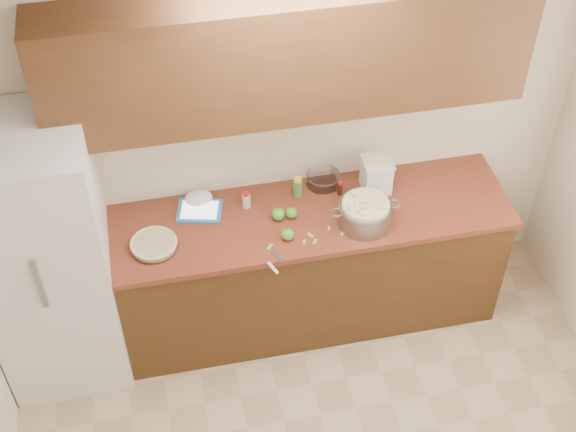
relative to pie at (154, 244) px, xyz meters
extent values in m
plane|color=white|center=(0.84, -1.39, 1.66)|extent=(3.60, 3.60, 0.00)
plane|color=beige|center=(0.84, 0.41, 0.36)|extent=(3.60, 0.00, 3.60)
cube|color=#472C14|center=(0.84, 0.08, -0.50)|extent=(2.60, 0.65, 0.88)
cube|color=brown|center=(0.84, 0.08, -0.04)|extent=(2.64, 0.68, 0.04)
cube|color=#533219|center=(0.84, 0.24, 1.01)|extent=(2.60, 0.34, 0.70)
cube|color=silver|center=(-0.60, 0.05, -0.04)|extent=(0.70, 0.70, 1.80)
cylinder|color=silver|center=(0.00, 0.00, 0.00)|extent=(0.28, 0.28, 0.04)
cylinder|color=tan|center=(0.00, 0.00, 0.00)|extent=(0.25, 0.25, 0.03)
torus|color=tan|center=(0.00, 0.00, 0.01)|extent=(0.27, 0.27, 0.02)
cylinder|color=gray|center=(1.24, -0.05, 0.05)|extent=(0.32, 0.32, 0.14)
torus|color=gray|center=(1.06, -0.05, 0.10)|extent=(0.07, 0.07, 0.01)
torus|color=gray|center=(1.41, -0.05, 0.10)|extent=(0.07, 0.07, 0.01)
cylinder|color=beige|center=(1.24, -0.05, 0.06)|extent=(0.28, 0.28, 0.15)
cube|color=white|center=(1.38, 0.23, 0.08)|extent=(0.17, 0.17, 0.20)
cube|color=beige|center=(1.38, 0.23, 0.19)|extent=(0.18, 0.18, 0.02)
cube|color=#287DC4|center=(0.29, 0.24, -0.01)|extent=(0.30, 0.26, 0.02)
cube|color=white|center=(0.29, 0.24, -0.01)|extent=(0.25, 0.20, 0.00)
cube|color=gray|center=(0.67, -0.21, -0.02)|extent=(0.06, 0.10, 0.00)
cylinder|color=white|center=(0.64, -0.30, -0.01)|extent=(0.05, 0.09, 0.02)
cylinder|color=#4C8C38|center=(0.90, 0.26, 0.04)|extent=(0.05, 0.05, 0.12)
cylinder|color=yellow|center=(0.90, 0.26, 0.11)|extent=(0.05, 0.05, 0.03)
cylinder|color=beige|center=(0.58, 0.22, 0.03)|extent=(0.05, 0.05, 0.10)
cylinder|color=red|center=(0.58, 0.22, 0.08)|extent=(0.04, 0.04, 0.02)
cylinder|color=black|center=(1.16, 0.22, 0.02)|extent=(0.03, 0.03, 0.08)
cylinder|color=red|center=(1.16, 0.22, 0.07)|extent=(0.03, 0.03, 0.02)
cylinder|color=silver|center=(1.07, 0.33, 0.02)|extent=(0.21, 0.21, 0.08)
torus|color=silver|center=(1.07, 0.33, 0.05)|extent=(0.22, 0.22, 0.01)
ellipsoid|color=white|center=(0.30, 0.32, 0.01)|extent=(0.20, 0.18, 0.07)
sphere|color=#489D24|center=(0.74, 0.08, 0.02)|extent=(0.08, 0.08, 0.08)
cylinder|color=#3F2D19|center=(0.74, 0.08, 0.06)|extent=(0.01, 0.01, 0.01)
sphere|color=#489D24|center=(0.82, 0.08, 0.01)|extent=(0.07, 0.07, 0.07)
cylinder|color=#3F2D19|center=(0.82, 0.08, 0.05)|extent=(0.01, 0.01, 0.01)
sphere|color=#489D24|center=(0.76, -0.09, 0.01)|extent=(0.07, 0.07, 0.07)
cylinder|color=#3F2D19|center=(0.76, -0.09, 0.06)|extent=(0.01, 0.01, 0.01)
cube|color=#81AF55|center=(0.90, -0.09, -0.02)|extent=(0.04, 0.05, 0.00)
cube|color=#81AF55|center=(0.85, -0.14, -0.02)|extent=(0.03, 0.04, 0.00)
cube|color=#81AF55|center=(1.02, -0.06, -0.02)|extent=(0.02, 0.04, 0.00)
cube|color=#81AF55|center=(0.92, -0.14, -0.02)|extent=(0.04, 0.04, 0.00)
cube|color=#81AF55|center=(1.09, -0.11, -0.02)|extent=(0.03, 0.04, 0.00)
cube|color=#81AF55|center=(0.65, -0.13, -0.02)|extent=(0.04, 0.05, 0.00)
camera|label=1|loc=(0.11, -3.25, 3.33)|focal=50.00mm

